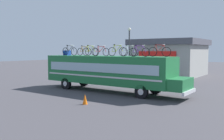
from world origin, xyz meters
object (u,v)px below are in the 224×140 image
rooftop_bicycle_8 (159,51)px  traffic_cone (85,99)px  rooftop_bicycle_6 (129,51)px  street_lamp (129,51)px  rooftop_bicycle_2 (84,51)px  rooftop_bicycle_4 (101,52)px  rooftop_bicycle_5 (117,51)px  rooftop_bicycle_7 (139,52)px  rooftop_bicycle_3 (90,51)px  rooftop_bicycle_1 (70,51)px  bus (109,70)px  luggage_bag_1 (67,53)px

rooftop_bicycle_8 → traffic_cone: (-2.69, -5.25, -3.03)m
rooftop_bicycle_6 → street_lamp: bearing=121.1°
rooftop_bicycle_2 → rooftop_bicycle_4: bearing=-14.9°
rooftop_bicycle_5 → rooftop_bicycle_6: rooftop_bicycle_5 is taller
rooftop_bicycle_6 → rooftop_bicycle_7: rooftop_bicycle_6 is taller
rooftop_bicycle_2 → rooftop_bicycle_5: 3.58m
rooftop_bicycle_3 → rooftop_bicycle_7: (4.80, -0.05, -0.01)m
rooftop_bicycle_4 → traffic_cone: size_ratio=2.58×
rooftop_bicycle_3 → rooftop_bicycle_7: size_ratio=0.97×
rooftop_bicycle_7 → traffic_cone: rooftop_bicycle_7 is taller
rooftop_bicycle_4 → rooftop_bicycle_1: bearing=178.5°
rooftop_bicycle_5 → rooftop_bicycle_8: (3.67, 0.10, -0.01)m
rooftop_bicycle_2 → bus: bearing=-4.5°
rooftop_bicycle_1 → rooftop_bicycle_4: 3.67m
rooftop_bicycle_1 → rooftop_bicycle_4: size_ratio=1.06×
rooftop_bicycle_8 → rooftop_bicycle_2: bearing=-178.9°
street_lamp → rooftop_bicycle_2: bearing=-105.6°
rooftop_bicycle_7 → luggage_bag_1: bearing=177.1°
rooftop_bicycle_2 → rooftop_bicycle_5: (3.58, 0.03, 0.02)m
bus → rooftop_bicycle_1: 4.46m
rooftop_bicycle_2 → rooftop_bicycle_7: bearing=-5.2°
rooftop_bicycle_4 → rooftop_bicycle_8: 4.92m
rooftop_bicycle_5 → traffic_cone: rooftop_bicycle_5 is taller
rooftop_bicycle_6 → rooftop_bicycle_7: (1.11, -0.43, -0.01)m
rooftop_bicycle_5 → traffic_cone: bearing=-79.2°
rooftop_bicycle_5 → rooftop_bicycle_7: bearing=-13.6°
luggage_bag_1 → rooftop_bicycle_5: (5.58, 0.17, 0.17)m
rooftop_bicycle_4 → rooftop_bicycle_8: (4.86, 0.77, 0.03)m
rooftop_bicycle_4 → rooftop_bicycle_8: rooftop_bicycle_8 is taller
rooftop_bicycle_2 → street_lamp: bearing=74.4°
luggage_bag_1 → rooftop_bicycle_8: size_ratio=0.30×
rooftop_bicycle_5 → rooftop_bicycle_3: bearing=-168.0°
rooftop_bicycle_1 → rooftop_bicycle_6: (6.09, 0.43, -0.02)m
rooftop_bicycle_6 → rooftop_bicycle_5: bearing=173.7°
rooftop_bicycle_5 → rooftop_bicycle_2: bearing=-179.5°
rooftop_bicycle_4 → street_lamp: street_lamp is taller
rooftop_bicycle_4 → rooftop_bicycle_3: bearing=173.4°
luggage_bag_1 → rooftop_bicycle_4: (4.39, -0.49, 0.14)m
rooftop_bicycle_8 → traffic_cone: rooftop_bicycle_8 is taller
bus → street_lamp: size_ratio=2.22×
rooftop_bicycle_8 → street_lamp: size_ratio=0.31×
rooftop_bicycle_6 → rooftop_bicycle_3: bearing=-174.0°
rooftop_bicycle_5 → rooftop_bicycle_7: size_ratio=1.02×
rooftop_bicycle_2 → rooftop_bicycle_6: bearing=-1.2°
bus → rooftop_bicycle_6: bearing=3.7°
rooftop_bicycle_8 → street_lamp: (-5.75, 5.24, 0.05)m
rooftop_bicycle_1 → street_lamp: (2.78, 5.92, 0.04)m
rooftop_bicycle_4 → rooftop_bicycle_6: size_ratio=1.05×
bus → rooftop_bicycle_4: (-0.49, -0.41, 1.55)m
rooftop_bicycle_3 → rooftop_bicycle_6: size_ratio=1.05×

